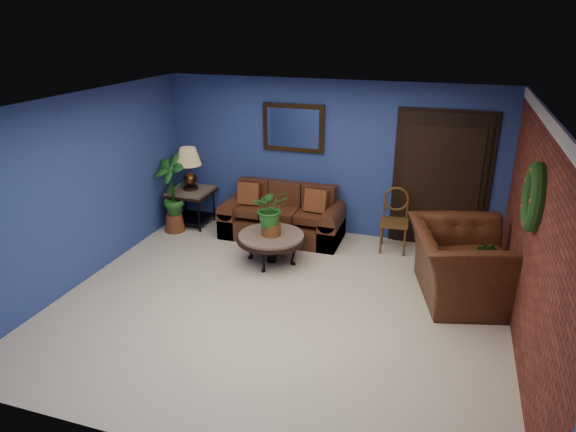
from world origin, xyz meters
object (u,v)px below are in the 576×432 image
(coffee_table, at_px, (271,238))
(end_table, at_px, (191,198))
(side_chair, at_px, (395,215))
(sofa, at_px, (283,219))
(armchair, at_px, (463,264))
(table_lamp, at_px, (189,164))

(coffee_table, bearing_deg, end_table, 151.85)
(side_chair, bearing_deg, sofa, 177.30)
(sofa, bearing_deg, armchair, -22.90)
(sofa, relative_size, coffee_table, 1.92)
(sofa, relative_size, armchair, 1.37)
(armchair, bearing_deg, table_lamp, 60.66)
(coffee_table, relative_size, armchair, 0.71)
(end_table, distance_m, armchair, 4.60)
(coffee_table, bearing_deg, table_lamp, 151.85)
(sofa, xyz_separation_m, armchair, (2.79, -1.18, 0.18))
(end_table, relative_size, armchair, 0.49)
(sofa, bearing_deg, end_table, -179.20)
(coffee_table, bearing_deg, armchair, -4.19)
(side_chair, bearing_deg, table_lamp, 176.94)
(sofa, xyz_separation_m, side_chair, (1.79, 0.05, 0.26))
(sofa, distance_m, armchair, 3.04)
(end_table, xyz_separation_m, side_chair, (3.44, 0.07, 0.06))
(coffee_table, xyz_separation_m, end_table, (-1.80, 0.96, 0.11))
(coffee_table, height_order, table_lamp, table_lamp)
(armchair, bearing_deg, sofa, 52.33)
(end_table, distance_m, side_chair, 3.44)
(side_chair, distance_m, armchair, 1.59)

